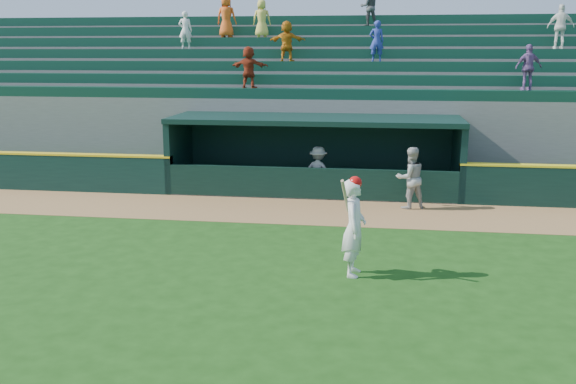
# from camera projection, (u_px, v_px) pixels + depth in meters

# --- Properties ---
(ground) EXTENTS (120.00, 120.00, 0.00)m
(ground) POSITION_uv_depth(u_px,v_px,m) (277.00, 267.00, 13.83)
(ground) COLOR #184010
(ground) RESTS_ON ground
(warning_track) EXTENTS (40.00, 3.00, 0.01)m
(warning_track) POSITION_uv_depth(u_px,v_px,m) (304.00, 211.00, 18.56)
(warning_track) COLOR olive
(warning_track) RESTS_ON ground
(dugout_player_front) EXTENTS (1.09, 0.99, 1.82)m
(dugout_player_front) POSITION_uv_depth(u_px,v_px,m) (410.00, 178.00, 18.77)
(dugout_player_front) COLOR #A4A49F
(dugout_player_front) RESTS_ON ground
(dugout_player_inside) EXTENTS (1.16, 0.86, 1.59)m
(dugout_player_inside) POSITION_uv_depth(u_px,v_px,m) (318.00, 171.00, 20.42)
(dugout_player_inside) COLOR #A09F9A
(dugout_player_inside) RESTS_ON ground
(dugout) EXTENTS (9.40, 2.80, 2.46)m
(dugout) POSITION_uv_depth(u_px,v_px,m) (316.00, 149.00, 21.27)
(dugout) COLOR slate
(dugout) RESTS_ON ground
(stands) EXTENTS (34.50, 6.25, 7.41)m
(stands) POSITION_uv_depth(u_px,v_px,m) (328.00, 106.00, 25.46)
(stands) COLOR slate
(stands) RESTS_ON ground
(batter_at_plate) EXTENTS (0.53, 0.86, 2.10)m
(batter_at_plate) POSITION_uv_depth(u_px,v_px,m) (354.00, 226.00, 13.11)
(batter_at_plate) COLOR white
(batter_at_plate) RESTS_ON ground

